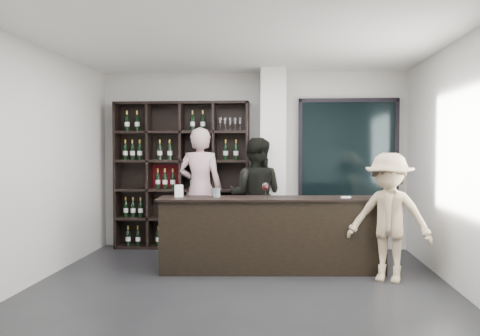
# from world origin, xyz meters

# --- Properties ---
(floor) EXTENTS (5.00, 5.50, 0.01)m
(floor) POSITION_xyz_m (0.00, 0.00, -0.01)
(floor) COLOR black
(floor) RESTS_ON ground
(wine_shelf) EXTENTS (2.20, 0.35, 2.40)m
(wine_shelf) POSITION_xyz_m (-1.15, 2.57, 1.20)
(wine_shelf) COLOR black
(wine_shelf) RESTS_ON floor
(structural_column) EXTENTS (0.40, 0.40, 2.90)m
(structural_column) POSITION_xyz_m (0.35, 2.47, 1.45)
(structural_column) COLOR silver
(structural_column) RESTS_ON floor
(glass_panel) EXTENTS (1.60, 0.08, 2.10)m
(glass_panel) POSITION_xyz_m (1.55, 2.69, 1.40)
(glass_panel) COLOR black
(glass_panel) RESTS_ON floor
(tasting_counter) EXTENTS (3.01, 0.63, 0.99)m
(tasting_counter) POSITION_xyz_m (0.35, 1.10, 0.50)
(tasting_counter) COLOR black
(tasting_counter) RESTS_ON floor
(taster_pink) EXTENTS (0.76, 0.54, 1.98)m
(taster_pink) POSITION_xyz_m (-0.82, 2.40, 0.99)
(taster_pink) COLOR #C99EA4
(taster_pink) RESTS_ON floor
(taster_black) EXTENTS (0.98, 0.82, 1.81)m
(taster_black) POSITION_xyz_m (0.08, 2.23, 0.90)
(taster_black) COLOR black
(taster_black) RESTS_ON floor
(customer) EXTENTS (1.17, 0.94, 1.58)m
(customer) POSITION_xyz_m (1.80, 0.72, 0.79)
(customer) COLOR tan
(customer) RESTS_ON floor
(wine_glass) EXTENTS (0.10, 0.10, 0.22)m
(wine_glass) POSITION_xyz_m (0.27, 1.12, 1.10)
(wine_glass) COLOR white
(wine_glass) RESTS_ON tasting_counter
(spit_cup) EXTENTS (0.11, 0.11, 0.12)m
(spit_cup) POSITION_xyz_m (-0.38, 1.06, 1.05)
(spit_cup) COLOR #A8BEC8
(spit_cup) RESTS_ON tasting_counter
(napkin_stack) EXTENTS (0.14, 0.14, 0.02)m
(napkin_stack) POSITION_xyz_m (1.32, 1.11, 1.00)
(napkin_stack) COLOR white
(napkin_stack) RESTS_ON tasting_counter
(card_stand) EXTENTS (0.12, 0.09, 0.16)m
(card_stand) POSITION_xyz_m (-0.89, 1.06, 1.07)
(card_stand) COLOR white
(card_stand) RESTS_ON tasting_counter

